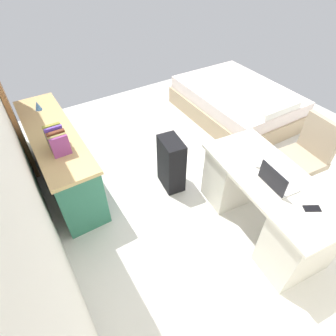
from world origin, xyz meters
name	(u,v)px	position (x,y,z in m)	size (l,w,h in m)	color
ground_plane	(216,169)	(0.00, 0.00, 0.00)	(5.24, 5.24, 0.00)	silver
wall_back	(6,143)	(0.00, 2.12, 1.30)	(4.18, 0.10, 2.60)	white
door_wooden	(1,90)	(1.54, 2.04, 1.02)	(0.88, 0.05, 2.04)	#936038
desk	(264,202)	(-0.94, 0.21, 0.38)	(1.51, 0.83, 0.73)	silver
office_chair	(301,162)	(-0.76, -0.58, 0.42)	(0.52, 0.52, 0.94)	black
credenza	(60,158)	(0.83, 1.74, 0.38)	(1.80, 0.48, 0.77)	#2D7056
bed	(236,102)	(0.87, -1.11, 0.24)	(1.93, 1.44, 0.58)	tan
suitcase_black	(171,164)	(0.08, 0.66, 0.34)	(0.36, 0.22, 0.67)	black
laptop	(276,181)	(-1.01, 0.26, 0.77)	(0.33, 0.26, 0.21)	silver
computer_mouse	(260,165)	(-0.76, 0.19, 0.74)	(0.06, 0.10, 0.03)	white
cell_phone_near_laptop	(312,208)	(-1.36, 0.21, 0.73)	(0.07, 0.14, 0.01)	black
book_row	(57,140)	(0.47, 1.74, 0.87)	(0.27, 0.17, 0.24)	#8A3C7F
figurine_small	(38,106)	(1.36, 1.74, 0.82)	(0.08, 0.08, 0.11)	#4C7FBF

